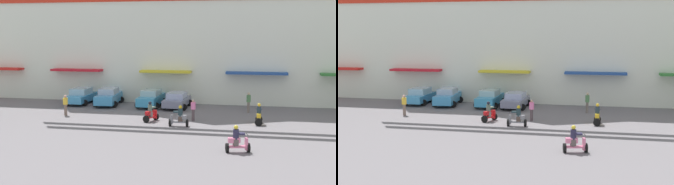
% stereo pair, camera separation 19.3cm
% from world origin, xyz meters
% --- Properties ---
extents(ground_plane, '(128.00, 128.00, 0.00)m').
position_xyz_m(ground_plane, '(0.00, 13.00, 0.00)').
color(ground_plane, slate).
extents(colonial_building, '(43.24, 18.22, 20.66)m').
position_xyz_m(colonial_building, '(0.00, 36.61, 8.74)').
color(colonial_building, silver).
rests_on(colonial_building, ground).
extents(parked_car_0, '(2.34, 4.26, 1.49)m').
position_xyz_m(parked_car_0, '(-7.54, 28.04, 0.74)').
color(parked_car_0, '#3E94CC').
rests_on(parked_car_0, ground).
extents(parked_car_1, '(2.58, 4.63, 1.59)m').
position_xyz_m(parked_car_1, '(-4.74, 27.82, 0.80)').
color(parked_car_1, '#3A8FCB').
rests_on(parked_car_1, ground).
extents(parked_car_2, '(2.29, 4.46, 1.54)m').
position_xyz_m(parked_car_2, '(-0.71, 27.80, 0.77)').
color(parked_car_2, '#3490C2').
rests_on(parked_car_2, ground).
extents(parked_car_3, '(2.47, 4.14, 1.39)m').
position_xyz_m(parked_car_3, '(1.71, 27.50, 0.71)').
color(parked_car_3, slate).
rests_on(parked_car_3, ground).
extents(scooter_rider_1, '(1.41, 0.81, 1.54)m').
position_xyz_m(scooter_rider_1, '(7.63, 13.89, 0.63)').
color(scooter_rider_1, black).
rests_on(scooter_rider_1, ground).
extents(scooter_rider_3, '(0.55, 1.40, 1.57)m').
position_xyz_m(scooter_rider_3, '(8.81, 21.76, 0.64)').
color(scooter_rider_3, black).
rests_on(scooter_rider_3, ground).
extents(scooter_rider_5, '(1.39, 0.58, 1.52)m').
position_xyz_m(scooter_rider_5, '(3.26, 19.95, 0.62)').
color(scooter_rider_5, black).
rests_on(scooter_rider_5, ground).
extents(scooter_rider_6, '(1.01, 1.48, 1.52)m').
position_xyz_m(scooter_rider_6, '(0.87, 21.29, 0.62)').
color(scooter_rider_6, black).
rests_on(scooter_rider_6, ground).
extents(pedestrian_0, '(0.54, 0.54, 1.67)m').
position_xyz_m(pedestrian_0, '(-6.41, 22.18, 0.95)').
color(pedestrian_0, '#746054').
rests_on(pedestrian_0, ground).
extents(pedestrian_1, '(0.38, 0.38, 1.60)m').
position_xyz_m(pedestrian_1, '(3.96, 22.14, 0.91)').
color(pedestrian_1, '#4A3D40').
rests_on(pedestrian_1, ground).
extents(pedestrian_2, '(0.41, 0.41, 1.71)m').
position_xyz_m(pedestrian_2, '(7.98, 26.40, 0.98)').
color(pedestrian_2, '#71645C').
rests_on(pedestrian_2, ground).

